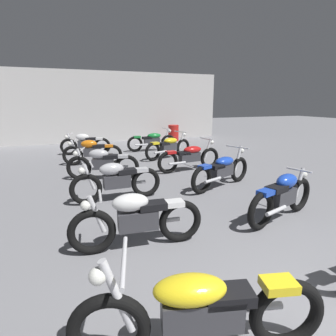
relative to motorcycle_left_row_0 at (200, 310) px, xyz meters
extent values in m
cube|color=#BCBAB7|center=(1.40, 13.17, 1.35)|extent=(12.72, 0.24, 3.60)
torus|color=black|center=(-0.71, 0.19, -0.12)|extent=(0.68, 0.28, 0.67)
torus|color=black|center=(0.74, -0.20, -0.12)|extent=(0.68, 0.28, 0.67)
cylinder|color=silver|center=(-0.64, 0.17, 0.19)|extent=(0.28, 0.14, 0.66)
cube|color=#38383D|center=(0.01, -0.01, -0.02)|extent=(0.70, 0.40, 0.28)
ellipsoid|color=yellow|center=(-0.08, 0.02, 0.20)|extent=(0.66, 0.46, 0.22)
cube|color=black|center=(0.23, -0.06, 0.12)|extent=(0.45, 0.33, 0.10)
cube|color=yellow|center=(0.64, -0.17, 0.18)|extent=(0.32, 0.27, 0.08)
cylinder|color=silver|center=(-0.58, 0.15, 0.50)|extent=(0.21, 0.67, 0.04)
sphere|color=white|center=(-0.77, 0.20, 0.38)|extent=(0.14, 0.14, 0.14)
cylinder|color=silver|center=(0.53, -0.01, -0.14)|extent=(0.55, 0.21, 0.07)
torus|color=black|center=(-0.64, 1.98, -0.12)|extent=(0.68, 0.17, 0.67)
torus|color=black|center=(0.65, 1.85, -0.12)|extent=(0.68, 0.17, 0.67)
cylinder|color=silver|center=(-0.56, 1.97, 0.14)|extent=(0.25, 0.09, 0.56)
cube|color=#38383D|center=(0.00, 1.92, -0.02)|extent=(0.59, 0.29, 0.28)
ellipsoid|color=white|center=(-0.10, 1.93, 0.26)|extent=(0.54, 0.33, 0.26)
cube|color=black|center=(0.22, 1.89, 0.18)|extent=(0.42, 0.28, 0.10)
cube|color=white|center=(0.55, 1.86, 0.18)|extent=(0.30, 0.23, 0.08)
cylinder|color=silver|center=(-0.50, 1.96, 0.40)|extent=(0.08, 0.48, 0.04)
sphere|color=white|center=(-0.70, 1.98, 0.28)|extent=(0.14, 0.14, 0.14)
cylinder|color=silver|center=(0.41, 2.01, -0.14)|extent=(0.55, 0.12, 0.07)
torus|color=black|center=(-0.54, 3.99, -0.12)|extent=(0.67, 0.12, 0.67)
torus|color=black|center=(0.76, 4.01, -0.12)|extent=(0.67, 0.12, 0.67)
cylinder|color=silver|center=(-0.46, 3.99, 0.14)|extent=(0.24, 0.07, 0.56)
cube|color=#38383D|center=(0.11, 4.00, -0.02)|extent=(0.58, 0.25, 0.28)
ellipsoid|color=#B7B7BC|center=(0.01, 4.00, 0.26)|extent=(0.52, 0.29, 0.26)
cube|color=black|center=(0.33, 4.00, 0.18)|extent=(0.40, 0.25, 0.10)
cube|color=#B7B7BC|center=(0.66, 4.01, 0.18)|extent=(0.28, 0.20, 0.08)
cylinder|color=silver|center=(-0.40, 3.99, 0.40)|extent=(0.04, 0.48, 0.04)
sphere|color=white|center=(-0.60, 3.99, 0.28)|extent=(0.14, 0.14, 0.14)
cylinder|color=silver|center=(0.51, 4.14, -0.14)|extent=(0.55, 0.08, 0.07)
torus|color=black|center=(-0.54, 5.97, -0.12)|extent=(0.68, 0.28, 0.67)
torus|color=black|center=(0.71, 5.63, -0.12)|extent=(0.68, 0.28, 0.67)
cylinder|color=silver|center=(-0.46, 5.95, 0.14)|extent=(0.25, 0.13, 0.56)
cube|color=#38383D|center=(0.09, 5.80, -0.02)|extent=(0.62, 0.38, 0.28)
ellipsoid|color=#B7B7BC|center=(-0.01, 5.83, 0.26)|extent=(0.58, 0.41, 0.26)
cube|color=black|center=(0.30, 5.74, 0.18)|extent=(0.45, 0.34, 0.10)
cube|color=#B7B7BC|center=(0.62, 5.65, 0.18)|extent=(0.32, 0.27, 0.08)
cylinder|color=silver|center=(-0.41, 5.94, 0.40)|extent=(0.16, 0.47, 0.04)
sphere|color=white|center=(-0.60, 5.99, 0.28)|extent=(0.14, 0.14, 0.14)
cylinder|color=silver|center=(0.51, 5.82, -0.14)|extent=(0.55, 0.21, 0.07)
torus|color=black|center=(-0.61, 7.87, -0.12)|extent=(0.68, 0.25, 0.67)
torus|color=black|center=(0.66, 7.60, -0.12)|extent=(0.68, 0.25, 0.67)
cylinder|color=silver|center=(-0.53, 7.85, 0.14)|extent=(0.25, 0.12, 0.56)
cube|color=#38383D|center=(0.03, 7.73, -0.02)|extent=(0.61, 0.35, 0.28)
ellipsoid|color=orange|center=(-0.07, 7.75, 0.26)|extent=(0.57, 0.38, 0.26)
cube|color=black|center=(0.24, 7.69, 0.18)|extent=(0.44, 0.32, 0.10)
cube|color=orange|center=(0.57, 7.62, 0.18)|extent=(0.32, 0.25, 0.08)
cylinder|color=silver|center=(-0.47, 7.84, 0.40)|extent=(0.14, 0.48, 0.04)
sphere|color=white|center=(-0.67, 7.88, 0.28)|extent=(0.14, 0.14, 0.14)
cylinder|color=silver|center=(0.45, 7.78, -0.14)|extent=(0.55, 0.18, 0.07)
torus|color=black|center=(-0.66, 9.83, -0.12)|extent=(0.68, 0.25, 0.67)
torus|color=black|center=(0.61, 9.54, -0.12)|extent=(0.68, 0.25, 0.67)
cylinder|color=silver|center=(-0.58, 9.81, 0.14)|extent=(0.25, 0.12, 0.56)
cube|color=#38383D|center=(-0.02, 9.69, -0.02)|extent=(0.61, 0.36, 0.28)
ellipsoid|color=white|center=(-0.12, 9.71, 0.26)|extent=(0.57, 0.39, 0.26)
cube|color=black|center=(0.19, 9.64, 0.18)|extent=(0.44, 0.32, 0.10)
cube|color=white|center=(0.51, 9.57, 0.18)|extent=(0.32, 0.26, 0.08)
cylinder|color=silver|center=(-0.52, 9.80, 0.40)|extent=(0.14, 0.48, 0.04)
sphere|color=white|center=(-0.72, 9.84, 0.28)|extent=(0.14, 0.14, 0.14)
cylinder|color=silver|center=(0.39, 9.73, -0.14)|extent=(0.55, 0.19, 0.07)
torus|color=black|center=(3.31, 2.11, -0.12)|extent=(0.67, 0.30, 0.67)
torus|color=black|center=(2.07, 1.73, -0.12)|extent=(0.67, 0.30, 0.67)
cylinder|color=silver|center=(3.23, 2.08, 0.14)|extent=(0.25, 0.14, 0.56)
cube|color=#38383D|center=(2.69, 1.92, -0.02)|extent=(0.62, 0.39, 0.28)
ellipsoid|color=blue|center=(2.78, 1.95, 0.26)|extent=(0.58, 0.42, 0.26)
cube|color=black|center=(2.48, 1.86, 0.18)|extent=(0.45, 0.35, 0.10)
cube|color=blue|center=(2.16, 1.76, 0.18)|extent=(0.33, 0.27, 0.08)
cylinder|color=silver|center=(3.18, 2.07, 0.40)|extent=(0.17, 0.47, 0.04)
sphere|color=white|center=(3.37, 2.12, 0.28)|extent=(0.14, 0.14, 0.14)
cylinder|color=silver|center=(2.34, 1.68, -0.14)|extent=(0.55, 0.23, 0.07)
torus|color=black|center=(3.42, 4.24, -0.12)|extent=(0.67, 0.34, 0.67)
torus|color=black|center=(2.02, 3.72, -0.12)|extent=(0.67, 0.34, 0.67)
cylinder|color=silver|center=(3.35, 4.21, 0.19)|extent=(0.28, 0.16, 0.66)
cube|color=#38383D|center=(2.72, 3.98, -0.02)|extent=(0.70, 0.45, 0.28)
ellipsoid|color=blue|center=(2.81, 4.01, 0.20)|extent=(0.67, 0.51, 0.22)
cube|color=black|center=(2.51, 3.90, 0.12)|extent=(0.46, 0.36, 0.10)
cube|color=blue|center=(2.11, 3.75, 0.18)|extent=(0.33, 0.28, 0.08)
cylinder|color=silver|center=(3.29, 4.19, 0.50)|extent=(0.27, 0.65, 0.04)
sphere|color=white|center=(3.48, 4.26, 0.38)|extent=(0.14, 0.14, 0.14)
cylinder|color=silver|center=(2.30, 3.68, -0.14)|extent=(0.54, 0.26, 0.07)
torus|color=black|center=(3.46, 5.86, -0.12)|extent=(0.68, 0.17, 0.67)
torus|color=black|center=(1.97, 5.72, -0.12)|extent=(0.68, 0.17, 0.67)
cylinder|color=silver|center=(3.38, 5.86, 0.19)|extent=(0.28, 0.09, 0.66)
cube|color=#38383D|center=(2.71, 5.79, -0.02)|extent=(0.68, 0.30, 0.28)
ellipsoid|color=red|center=(2.81, 5.80, 0.20)|extent=(0.63, 0.37, 0.22)
cube|color=black|center=(2.49, 5.77, 0.12)|extent=(0.42, 0.28, 0.10)
cube|color=red|center=(2.07, 5.73, 0.18)|extent=(0.30, 0.22, 0.08)
cylinder|color=silver|center=(3.32, 5.85, 0.50)|extent=(0.10, 0.68, 0.04)
sphere|color=white|center=(3.52, 5.87, 0.38)|extent=(0.14, 0.14, 0.14)
cylinder|color=silver|center=(2.23, 5.62, -0.14)|extent=(0.55, 0.12, 0.07)
torus|color=black|center=(3.52, 8.05, -0.12)|extent=(0.67, 0.32, 0.67)
torus|color=black|center=(2.11, 7.56, -0.12)|extent=(0.67, 0.32, 0.67)
cylinder|color=silver|center=(3.45, 8.03, 0.19)|extent=(0.28, 0.16, 0.66)
cube|color=#38383D|center=(2.81, 7.81, -0.02)|extent=(0.70, 0.44, 0.28)
ellipsoid|color=yellow|center=(2.91, 7.84, 0.20)|extent=(0.67, 0.50, 0.22)
cube|color=black|center=(2.61, 7.73, 0.12)|extent=(0.46, 0.36, 0.10)
cube|color=yellow|center=(2.20, 7.59, 0.18)|extent=(0.33, 0.28, 0.08)
cylinder|color=silver|center=(3.39, 8.01, 0.50)|extent=(0.26, 0.65, 0.04)
sphere|color=white|center=(3.58, 8.07, 0.38)|extent=(0.14, 0.14, 0.14)
cylinder|color=silver|center=(2.38, 7.52, -0.14)|extent=(0.54, 0.25, 0.07)
torus|color=black|center=(3.47, 9.51, -0.12)|extent=(0.67, 0.13, 0.67)
torus|color=black|center=(1.97, 9.55, -0.12)|extent=(0.67, 0.13, 0.67)
cylinder|color=silver|center=(3.39, 9.51, 0.19)|extent=(0.28, 0.08, 0.66)
cube|color=#38383D|center=(2.72, 9.53, -0.02)|extent=(0.67, 0.26, 0.28)
ellipsoid|color=#197F33|center=(2.82, 9.53, 0.20)|extent=(0.61, 0.34, 0.22)
cube|color=black|center=(2.50, 9.54, 0.12)|extent=(0.41, 0.25, 0.10)
cube|color=#197F33|center=(2.07, 9.55, 0.18)|extent=(0.29, 0.21, 0.08)
cylinder|color=silver|center=(3.33, 9.51, 0.50)|extent=(0.06, 0.68, 0.04)
sphere|color=white|center=(3.53, 9.50, 0.38)|extent=(0.14, 0.14, 0.14)
cylinder|color=silver|center=(2.22, 9.41, -0.14)|extent=(0.55, 0.09, 0.07)
cylinder|color=red|center=(4.78, 12.05, -0.03)|extent=(0.56, 0.56, 0.85)
torus|color=red|center=(4.78, 12.05, 0.14)|extent=(0.59, 0.59, 0.03)
torus|color=red|center=(4.78, 12.05, -0.20)|extent=(0.59, 0.59, 0.03)
camera|label=1|loc=(-0.94, -1.68, 1.67)|focal=29.39mm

